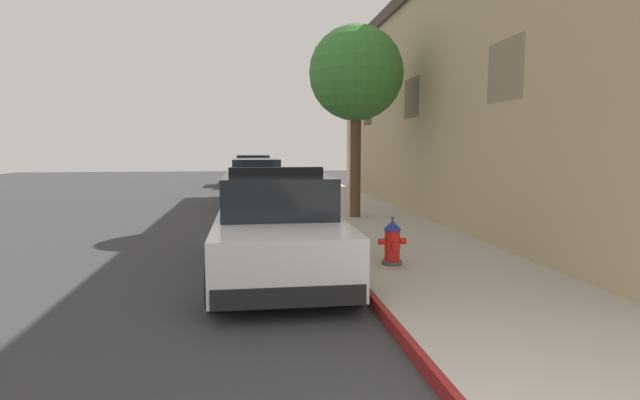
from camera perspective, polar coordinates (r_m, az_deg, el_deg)
The scene contains 9 objects.
ground_plane at distance 12.59m, azimuth -21.45°, elevation -4.04°, with size 29.63×60.00×0.20m, color #353538.
sidewalk_pavement at distance 12.60m, azimuth 6.14°, elevation -2.84°, with size 2.99×60.00×0.15m, color #ADA89E.
curb_painted_edge at distance 12.31m, azimuth -0.82°, elevation -3.01°, with size 0.08×60.00×0.15m, color maroon.
storefront_building at distance 15.87m, azimuth 20.39°, elevation 10.12°, with size 6.06×18.94×6.47m.
police_cruiser at distance 8.11m, azimuth -4.86°, elevation -2.97°, with size 1.94×4.84×1.68m.
parked_car_silver_ahead at distance 18.45m, azimuth -7.13°, elevation 2.04°, with size 1.94×4.84×1.56m.
parked_car_dark_far at distance 26.84m, azimuth -7.50°, elevation 3.27°, with size 1.94×4.84×1.56m.
fire_hydrant at distance 8.14m, azimuth 8.10°, elevation -4.74°, with size 0.44×0.40×0.76m.
street_tree at distance 13.57m, azimuth 4.06°, elevation 13.85°, with size 2.45×2.45×4.97m.
Camera 1 is at (-1.58, -2.06, 2.01)m, focal length 28.59 mm.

